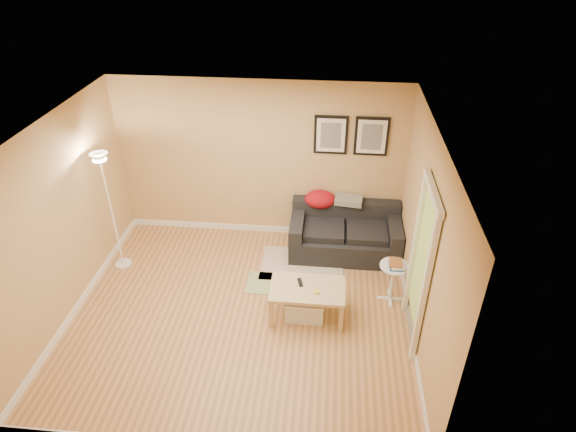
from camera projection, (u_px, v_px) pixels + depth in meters
The scene contains 24 objects.
floor at pixel (242, 313), 6.56m from camera, with size 4.50×4.50×0.00m, color tan.
ceiling at pixel (229, 133), 5.17m from camera, with size 4.50×4.50×0.00m, color white.
wall_back at pixel (260, 162), 7.55m from camera, with size 4.50×4.50×0.00m, color tan.
wall_front at pixel (193, 363), 4.18m from camera, with size 4.50×4.50×0.00m, color tan.
wall_left at pixel (59, 224), 6.05m from camera, with size 4.00×4.00×0.00m, color tan.
wall_right at pixel (425, 244), 5.68m from camera, with size 4.00×4.00×0.00m, color tan.
baseboard_back at pixel (262, 228), 8.21m from camera, with size 4.50×0.02×0.10m, color white.
baseboard_left at pixel (82, 299), 6.72m from camera, with size 0.02×4.00×0.10m, color white.
baseboard_right at pixel (410, 321), 6.35m from camera, with size 0.02×4.00×0.10m, color white.
sofa at pixel (345, 232), 7.54m from camera, with size 1.70×0.90×0.75m, color black, non-canonical shape.
red_throw at pixel (320, 199), 7.61m from camera, with size 0.48×0.36×0.28m, color #A80F1F, non-canonical shape.
plaid_throw at pixel (349, 200), 7.57m from camera, with size 0.42×0.26×0.10m, color tan, non-canonical shape.
framed_print_left at pixel (331, 135), 7.17m from camera, with size 0.50×0.04×0.60m, color black, non-canonical shape.
framed_print_right at pixel (372, 136), 7.12m from camera, with size 0.50×0.04×0.60m, color black, non-canonical shape.
area_rug at pixel (302, 264), 7.44m from camera, with size 1.25×0.85×0.01m, color beige.
green_runner at pixel (270, 283), 7.06m from camera, with size 0.70×0.50×0.01m, color #668C4C.
coffee_table at pixel (307, 302), 6.39m from camera, with size 0.97×0.59×0.49m, color tan, non-canonical shape.
remote_control at pixel (300, 282), 6.33m from camera, with size 0.05×0.16×0.02m, color black.
tape_roll at pixel (317, 292), 6.16m from camera, with size 0.07×0.07×0.03m, color yellow.
storage_bin at pixel (305, 307), 6.43m from camera, with size 0.52×0.38×0.32m, color white, non-canonical shape.
side_table at pixel (392, 283), 6.63m from camera, with size 0.39×0.39×0.60m, color white, non-canonical shape.
book_stack at pixel (396, 264), 6.43m from camera, with size 0.18×0.24×0.08m, color #2E4E8A, non-canonical shape.
floor_lamp at pixel (112, 216), 6.98m from camera, with size 0.24×0.24×1.88m, color white, non-canonical shape.
doorway at pixel (419, 270), 5.71m from camera, with size 0.12×1.01×2.13m, color white, non-canonical shape.
Camera 1 is at (1.09, -4.76, 4.61)m, focal length 30.18 mm.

